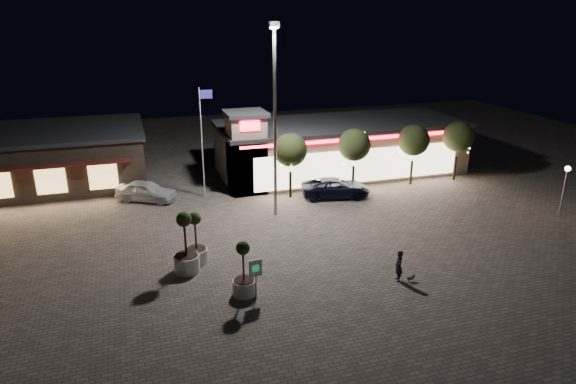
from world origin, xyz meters
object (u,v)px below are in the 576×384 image
object	(u,v)px
pickup_truck	(336,188)
pedestrian	(399,266)
planter_left	(186,253)
valet_sign	(256,271)
planter_mid	(244,278)
white_sedan	(146,191)

from	to	relation	value
pickup_truck	pedestrian	world-z (taller)	pedestrian
pedestrian	planter_left	xyz separation A→B (m)	(-10.05, 4.23, 0.21)
valet_sign	planter_mid	bearing A→B (deg)	137.81
white_sedan	planter_left	distance (m)	11.82
planter_left	white_sedan	bearing A→B (deg)	97.07
planter_left	planter_mid	world-z (taller)	planter_left
planter_mid	pickup_truck	bearing A→B (deg)	50.52
pickup_truck	valet_sign	bearing A→B (deg)	155.07
white_sedan	planter_mid	xyz separation A→B (m)	(3.78, -14.92, 0.12)
pickup_truck	planter_left	size ratio (longest dim) A/B	1.50
pickup_truck	pedestrian	size ratio (longest dim) A/B	3.06
white_sedan	valet_sign	size ratio (longest dim) A/B	2.20
valet_sign	white_sedan	bearing A→B (deg)	105.51
pickup_truck	white_sedan	world-z (taller)	white_sedan
white_sedan	planter_mid	distance (m)	15.40
pedestrian	valet_sign	xyz separation A→B (m)	(-7.24, 0.60, 0.56)
planter_left	valet_sign	bearing A→B (deg)	-52.30
planter_mid	valet_sign	distance (m)	0.83
pedestrian	planter_left	size ratio (longest dim) A/B	0.49
pedestrian	planter_mid	bearing A→B (deg)	-83.40
white_sedan	valet_sign	bearing A→B (deg)	-135.47
planter_left	valet_sign	distance (m)	4.60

